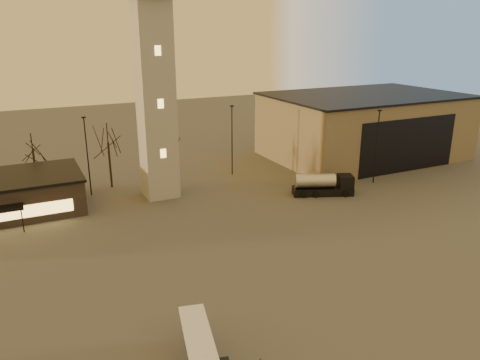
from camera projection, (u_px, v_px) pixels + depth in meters
name	position (u px, v px, depth m)	size (l,w,h in m)	color
ground	(281.00, 319.00, 34.39)	(220.00, 220.00, 0.00)	#464441
control_tower	(154.00, 65.00, 54.97)	(6.80, 6.80, 32.60)	#A09D98
hangar	(364.00, 126.00, 76.88)	(30.60, 20.60, 10.30)	#7D6E52
light_poles	(160.00, 152.00, 59.41)	(58.50, 12.25, 10.14)	black
tree_row	(35.00, 146.00, 60.27)	(37.20, 9.20, 8.80)	black
fuel_truck	(323.00, 186.00, 59.89)	(7.92, 4.93, 2.84)	black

